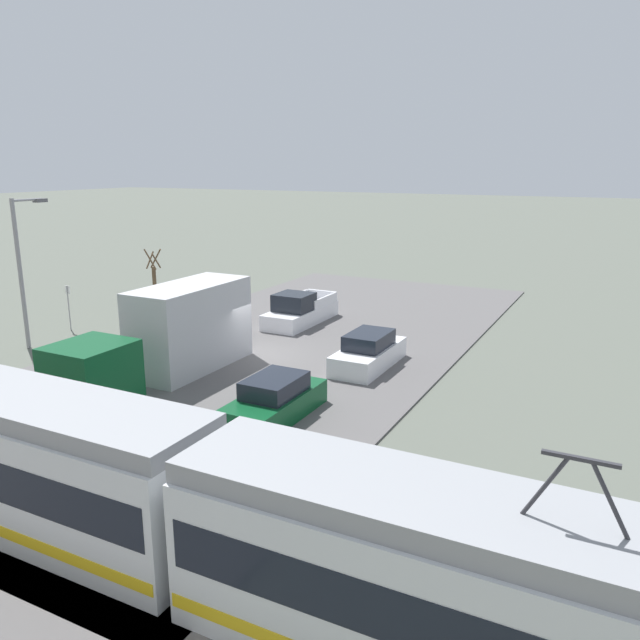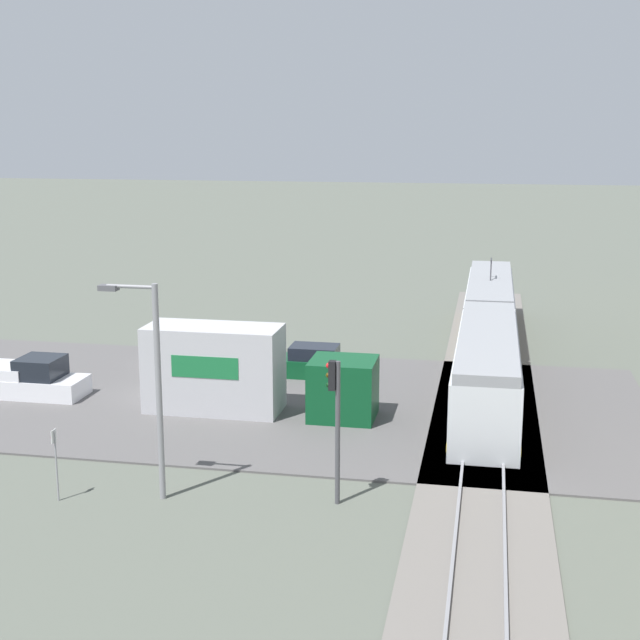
# 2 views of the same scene
# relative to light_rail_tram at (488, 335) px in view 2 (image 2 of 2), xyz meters

# --- Properties ---
(ground_plane) EXTENTS (320.00, 320.00, 0.00)m
(ground_plane) POSITION_rel_light_rail_tram_xyz_m (7.64, -14.12, -1.72)
(ground_plane) COLOR #565B51
(road_surface) EXTENTS (16.62, 42.38, 0.08)m
(road_surface) POSITION_rel_light_rail_tram_xyz_m (7.64, -14.12, -1.68)
(road_surface) COLOR #565454
(road_surface) RESTS_ON ground
(rail_bed) EXTENTS (57.19, 4.40, 0.22)m
(rail_bed) POSITION_rel_light_rail_tram_xyz_m (7.64, 0.00, -1.67)
(rail_bed) COLOR slate
(rail_bed) RESTS_ON ground
(light_rail_tram) EXTENTS (27.85, 2.66, 4.51)m
(light_rail_tram) POSITION_rel_light_rail_tram_xyz_m (0.00, 0.00, 0.00)
(light_rail_tram) COLOR silver
(light_rail_tram) RESTS_ON ground
(box_truck) EXTENTS (2.49, 9.86, 3.69)m
(box_truck) POSITION_rel_light_rail_tram_xyz_m (9.43, -10.10, 0.06)
(box_truck) COLOR #0C4723
(box_truck) RESTS_ON ground
(pickup_truck) EXTENTS (2.06, 5.45, 1.80)m
(pickup_truck) POSITION_rel_light_rail_tram_xyz_m (9.00, -20.42, -0.96)
(pickup_truck) COLOR silver
(pickup_truck) RESTS_ON ground
(sedan_car_0) EXTENTS (1.88, 4.45, 1.49)m
(sedan_car_0) POSITION_rel_light_rail_tram_xyz_m (3.30, -8.32, -1.02)
(sedan_car_0) COLOR #0C4723
(sedan_car_0) RESTS_ON ground
(sedan_car_1) EXTENTS (1.86, 4.61, 1.54)m
(sedan_car_1) POSITION_rel_light_rail_tram_xyz_m (2.58, -15.06, -1.00)
(sedan_car_1) COLOR silver
(sedan_car_1) RESTS_ON ground
(traffic_light_pole) EXTENTS (0.28, 0.47, 4.80)m
(traffic_light_pole) POSITION_rel_light_rail_tram_xyz_m (17.91, -4.70, 1.42)
(traffic_light_pole) COLOR #47474C
(traffic_light_pole) RESTS_ON ground
(street_lamp_near_crossing) EXTENTS (0.36, 1.95, 7.21)m
(street_lamp_near_crossing) POSITION_rel_light_rail_tram_xyz_m (18.61, -10.58, 2.49)
(street_lamp_near_crossing) COLOR gray
(street_lamp_near_crossing) RESTS_ON ground
(no_parking_sign) EXTENTS (0.32, 0.08, 2.45)m
(no_parking_sign) POSITION_rel_light_rail_tram_xyz_m (19.44, -13.67, -0.24)
(no_parking_sign) COLOR gray
(no_parking_sign) RESTS_ON ground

